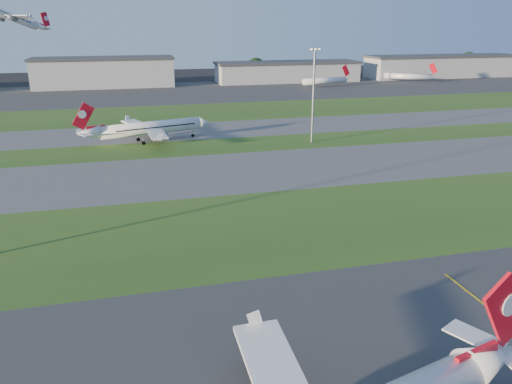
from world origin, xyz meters
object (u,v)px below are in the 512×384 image
object	(u,v)px
mini_jet_near	(325,81)
light_mast_centre	(314,89)
mini_jet_far	(408,76)
airliner_taxiing	(150,128)

from	to	relation	value
mini_jet_near	light_mast_centre	size ratio (longest dim) A/B	1.10
mini_jet_far	light_mast_centre	size ratio (longest dim) A/B	0.97
mini_jet_near	light_mast_centre	world-z (taller)	light_mast_centre
airliner_taxiing	mini_jet_near	distance (m)	142.19
airliner_taxiing	light_mast_centre	world-z (taller)	light_mast_centre
airliner_taxiing	mini_jet_far	bearing A→B (deg)	-158.00
airliner_taxiing	mini_jet_far	distance (m)	188.25
airliner_taxiing	light_mast_centre	bearing A→B (deg)	149.17
mini_jet_near	light_mast_centre	distance (m)	128.79
mini_jet_far	light_mast_centre	world-z (taller)	light_mast_centre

